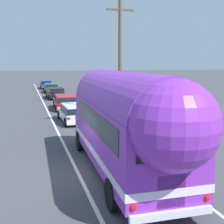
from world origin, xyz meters
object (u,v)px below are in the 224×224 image
(utility_pole, at_px, (120,63))
(car_fourth, at_px, (51,87))
(car_second, at_px, (65,101))
(car_lead, at_px, (75,112))
(car_third, at_px, (55,92))
(painted_bus, at_px, (126,120))
(car_fifth, at_px, (46,84))

(utility_pole, xyz_separation_m, car_fourth, (-2.24, 26.55, -3.64))
(utility_pole, xyz_separation_m, car_second, (-2.30, 10.09, -3.63))
(utility_pole, distance_m, car_second, 10.97)
(car_lead, relative_size, car_third, 1.01)
(painted_bus, xyz_separation_m, car_third, (-0.02, 26.89, -1.52))
(car_second, bearing_deg, car_fourth, 89.79)
(painted_bus, bearing_deg, car_third, 90.03)
(car_second, bearing_deg, painted_bus, -90.01)
(car_fourth, bearing_deg, utility_pole, -85.17)
(utility_pole, xyz_separation_m, car_lead, (-2.43, 3.55, -3.64))
(car_second, distance_m, car_fifth, 23.80)
(painted_bus, relative_size, car_fifth, 2.44)
(car_third, bearing_deg, car_second, -89.88)
(car_second, bearing_deg, utility_pole, -77.14)
(car_fourth, bearing_deg, car_third, -90.60)
(car_fifth, bearing_deg, car_lead, -90.06)
(car_lead, height_order, car_third, same)
(car_lead, bearing_deg, painted_bus, -89.39)
(utility_pole, height_order, car_fifth, utility_pole)
(car_lead, distance_m, car_second, 6.55)
(car_lead, bearing_deg, utility_pole, -55.60)
(painted_bus, relative_size, car_fourth, 2.55)
(utility_pole, relative_size, car_second, 1.81)
(car_second, xyz_separation_m, car_third, (-0.02, 8.87, -0.01))
(painted_bus, height_order, car_third, painted_bus)
(painted_bus, relative_size, car_third, 2.41)
(car_lead, xyz_separation_m, car_second, (0.12, 6.55, 0.01))
(utility_pole, height_order, car_fourth, utility_pole)
(car_third, bearing_deg, car_fourth, 89.40)
(painted_bus, relative_size, car_second, 2.34)
(car_second, xyz_separation_m, car_fifth, (-0.09, 23.80, -0.06))
(utility_pole, xyz_separation_m, car_third, (-2.32, 18.96, -3.64))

